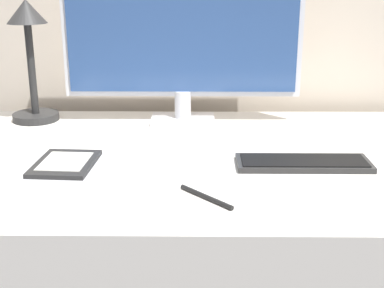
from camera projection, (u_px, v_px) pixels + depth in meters
name	position (u px, v px, depth m)	size (l,w,h in m)	color
monitor	(182.00, 27.00, 1.39)	(0.63, 0.11, 0.46)	silver
keyboard	(303.00, 163.00, 1.13)	(0.28, 0.10, 0.01)	#282828
laptop	(74.00, 173.00, 1.06)	(0.34, 0.21, 0.02)	#BCBCC1
ereader	(65.00, 163.00, 1.07)	(0.12, 0.16, 0.01)	black
desk_lamp	(30.00, 48.00, 1.41)	(0.12, 0.12, 0.32)	#282828
pen	(205.00, 197.00, 0.96)	(0.10, 0.10, 0.01)	black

